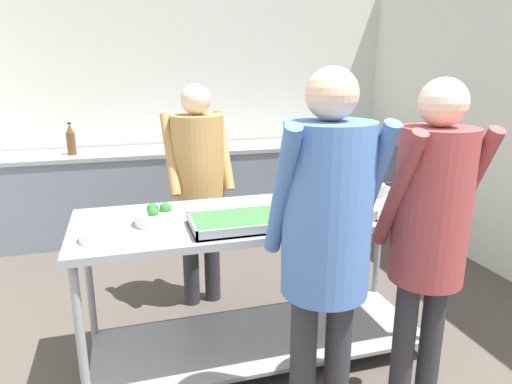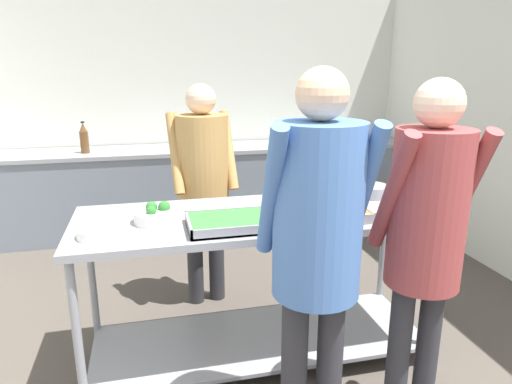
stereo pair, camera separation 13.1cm
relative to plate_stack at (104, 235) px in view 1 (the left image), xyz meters
name	(u,v)px [view 1 (the left image)]	position (x,y,z in m)	size (l,w,h in m)	color
wall_rear	(189,104)	(0.86, 2.96, 0.37)	(4.68, 0.06, 2.65)	silver
back_counter	(198,188)	(0.86, 2.59, -0.50)	(4.52, 0.65, 0.90)	slate
serving_counter	(261,262)	(0.84, 0.17, -0.32)	(2.06, 0.76, 0.93)	gray
plate_stack	(104,235)	(0.00, 0.00, 0.00)	(0.23, 0.23, 0.05)	white
broccoli_bowl	(158,216)	(0.27, 0.16, 0.02)	(0.24, 0.24, 0.11)	silver
serving_tray_roast	(238,223)	(0.67, -0.02, 0.00)	(0.49, 0.32, 0.05)	gray
serving_tray_vegetables	(327,213)	(1.18, -0.01, 0.00)	(0.46, 0.28, 0.05)	gray
sauce_pan	(368,189)	(1.62, 0.35, 0.02)	(0.37, 0.23, 0.07)	gray
guest_serving_left	(326,230)	(0.91, -0.55, 0.12)	(0.48, 0.37, 1.74)	#2D2D33
guest_serving_right	(430,222)	(1.44, -0.53, 0.10)	(0.44, 0.34, 1.69)	#2D2D33
cook_behind_counter	(199,174)	(0.62, 0.95, 0.05)	(0.49, 0.36, 1.62)	#2D2D33
water_bottle	(71,140)	(-0.36, 2.52, 0.09)	(0.08, 0.08, 0.31)	brown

